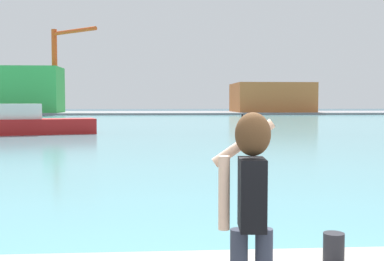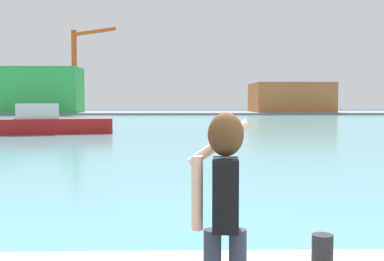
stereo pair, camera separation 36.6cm
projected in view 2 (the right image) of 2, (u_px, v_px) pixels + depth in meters
The scene contains 9 objects.
ground_plane at pixel (190, 123), 53.87m from camera, with size 220.00×220.00×0.00m, color #334751.
harbor_water at pixel (189, 122), 55.87m from camera, with size 140.00×100.00×0.02m, color #599EA8.
far_shore_dock at pixel (185, 113), 95.77m from camera, with size 140.00×20.00×0.40m, color gray.
person_photographer at pixel (224, 198), 3.77m from camera, with size 0.53×0.56×1.74m.
harbor_bollard at pixel (322, 250), 5.37m from camera, with size 0.24×0.24×0.35m, color black.
boat_moored at pixel (50, 123), 35.58m from camera, with size 8.84×4.76×2.22m.
warehouse_left at pixel (39, 90), 90.66m from camera, with size 15.52×8.09×8.45m, color green.
warehouse_right at pixel (290, 98), 96.00m from camera, with size 14.89×13.59×5.70m, color #B26633.
port_crane at pixel (79, 61), 89.03m from camera, with size 9.24×8.06×15.32m.
Camera 2 is at (-1.15, -3.81, 2.36)m, focal length 45.15 mm.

